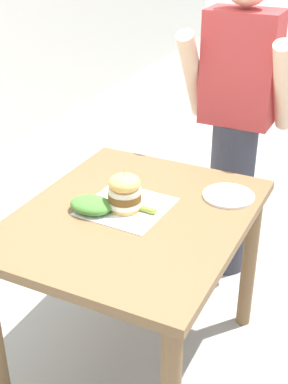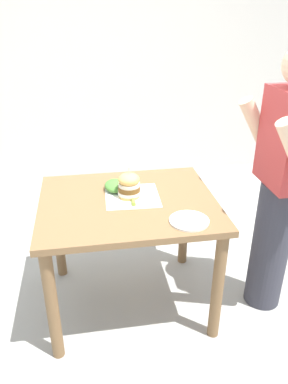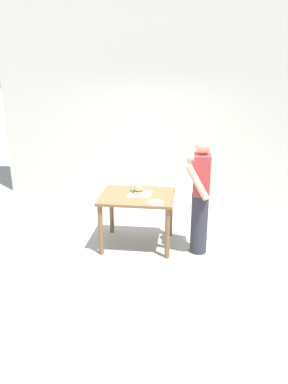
{
  "view_description": "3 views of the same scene",
  "coord_description": "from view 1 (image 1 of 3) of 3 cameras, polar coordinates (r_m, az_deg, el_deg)",
  "views": [
    {
      "loc": [
        0.86,
        -1.65,
        1.88
      ],
      "look_at": [
        0.0,
        0.1,
        0.84
      ],
      "focal_mm": 50.0,
      "sensor_mm": 36.0,
      "label": 1
    },
    {
      "loc": [
        2.0,
        -0.23,
        1.86
      ],
      "look_at": [
        0.0,
        0.1,
        0.84
      ],
      "focal_mm": 35.0,
      "sensor_mm": 36.0,
      "label": 2
    },
    {
      "loc": [
        5.13,
        0.73,
        2.58
      ],
      "look_at": [
        0.0,
        0.1,
        0.84
      ],
      "focal_mm": 35.0,
      "sensor_mm": 36.0,
      "label": 3
    }
  ],
  "objects": [
    {
      "name": "side_salad",
      "position": [
        2.16,
        -5.65,
        -1.38
      ],
      "size": [
        0.18,
        0.14,
        0.06
      ],
      "primitive_type": "ellipsoid",
      "color": "#477F33",
      "rests_on": "patio_table"
    },
    {
      "name": "patio_table",
      "position": [
        2.22,
        -1.14,
        -5.23
      ],
      "size": [
        0.88,
        1.07,
        0.79
      ],
      "color": "brown",
      "rests_on": "ground"
    },
    {
      "name": "ground_plane",
      "position": [
        2.64,
        -1.0,
        -17.33
      ],
      "size": [
        80.0,
        80.0,
        0.0
      ],
      "primitive_type": "plane",
      "color": "#9E9E99"
    },
    {
      "name": "serving_paper",
      "position": [
        2.19,
        -1.9,
        -1.58
      ],
      "size": [
        0.34,
        0.34,
        0.0
      ],
      "primitive_type": "cube",
      "rotation": [
        0.0,
        0.0,
        -0.04
      ],
      "color": "white",
      "rests_on": "patio_table"
    },
    {
      "name": "side_plate_with_forks",
      "position": [
        2.29,
        9.01,
        -0.39
      ],
      "size": [
        0.22,
        0.22,
        0.02
      ],
      "color": "white",
      "rests_on": "patio_table"
    },
    {
      "name": "sandwich",
      "position": [
        2.14,
        -2.08,
        -0.0
      ],
      "size": [
        0.14,
        0.14,
        0.19
      ],
      "color": "#E5B25B",
      "rests_on": "serving_paper"
    },
    {
      "name": "pickle_spear",
      "position": [
        2.15,
        0.09,
        -1.82
      ],
      "size": [
        0.1,
        0.03,
        0.02
      ],
      "primitive_type": "cylinder",
      "rotation": [
        0.0,
        1.57,
        3.08
      ],
      "color": "#8EA83D",
      "rests_on": "serving_paper"
    },
    {
      "name": "diner_across_table",
      "position": [
        2.84,
        9.79,
        7.11
      ],
      "size": [
        0.55,
        0.35,
        1.69
      ],
      "color": "#33333D",
      "rests_on": "ground"
    }
  ]
}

